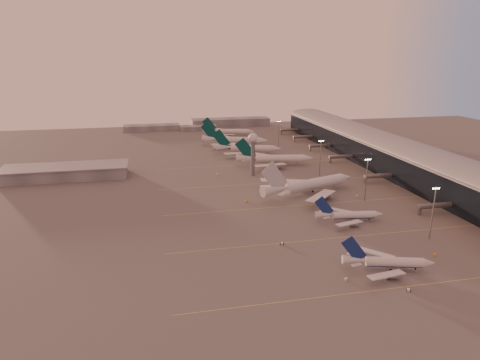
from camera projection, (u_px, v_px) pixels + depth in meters
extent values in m
plane|color=#5A5858|center=(309.00, 251.00, 182.10)|extent=(700.00, 700.00, 0.00)
cube|color=#D8C64C|center=(421.00, 285.00, 155.38)|extent=(180.00, 0.25, 0.02)
cube|color=#D8C64C|center=(362.00, 236.00, 197.56)|extent=(180.00, 0.25, 0.02)
cube|color=#D8C64C|center=(324.00, 204.00, 239.74)|extent=(180.00, 0.25, 0.02)
cube|color=#D8C64C|center=(297.00, 181.00, 281.92)|extent=(180.00, 0.25, 0.02)
cube|color=#D8C64C|center=(275.00, 163.00, 328.78)|extent=(180.00, 0.25, 0.02)
cube|color=black|center=(396.00, 159.00, 304.57)|extent=(36.00, 360.00, 18.00)
cylinder|color=slate|center=(398.00, 146.00, 302.02)|extent=(10.08, 360.00, 10.08)
cube|color=slate|center=(398.00, 146.00, 301.97)|extent=(40.00, 362.00, 0.80)
cylinder|color=slate|center=(437.00, 205.00, 223.71)|extent=(22.00, 2.80, 2.80)
cube|color=slate|center=(420.00, 211.00, 222.34)|extent=(1.20, 1.20, 4.40)
cylinder|color=slate|center=(380.00, 176.00, 278.08)|extent=(22.00, 2.80, 2.80)
cube|color=slate|center=(366.00, 180.00, 276.70)|extent=(1.20, 1.20, 4.40)
cylinder|color=slate|center=(342.00, 156.00, 330.57)|extent=(22.00, 2.80, 2.80)
cube|color=slate|center=(330.00, 160.00, 329.19)|extent=(1.20, 1.20, 4.40)
cylinder|color=slate|center=(321.00, 146.00, 369.93)|extent=(22.00, 2.80, 2.80)
cube|color=slate|center=(310.00, 149.00, 368.55)|extent=(1.20, 1.20, 4.40)
cylinder|color=slate|center=(304.00, 137.00, 409.30)|extent=(22.00, 2.80, 2.80)
cube|color=slate|center=(294.00, 139.00, 407.92)|extent=(1.20, 1.20, 4.40)
cylinder|color=slate|center=(291.00, 130.00, 446.79)|extent=(22.00, 2.80, 2.80)
cube|color=slate|center=(282.00, 132.00, 445.41)|extent=(1.20, 1.20, 4.40)
cube|color=slate|center=(66.00, 172.00, 287.84)|extent=(80.00, 25.00, 8.00)
cube|color=slate|center=(65.00, 166.00, 286.65)|extent=(82.00, 27.00, 0.60)
cylinder|color=slate|center=(253.00, 160.00, 292.48)|extent=(2.60, 2.60, 22.00)
cylinder|color=slate|center=(253.00, 143.00, 289.22)|extent=(5.20, 5.20, 1.20)
sphere|color=silver|center=(253.00, 138.00, 288.11)|extent=(6.40, 6.40, 6.40)
cylinder|color=slate|center=(253.00, 132.00, 287.06)|extent=(0.16, 0.16, 2.00)
cylinder|color=slate|center=(433.00, 213.00, 190.33)|extent=(0.56, 0.56, 25.00)
cube|color=slate|center=(436.00, 188.00, 186.93)|extent=(3.60, 0.25, 0.25)
sphere|color=#FFEABF|center=(433.00, 189.00, 186.74)|extent=(0.56, 0.56, 0.56)
sphere|color=#FFEABF|center=(435.00, 188.00, 186.94)|extent=(0.56, 0.56, 0.56)
sphere|color=#FFEABF|center=(437.00, 188.00, 187.15)|extent=(0.56, 0.56, 0.56)
sphere|color=#FFEABF|center=(439.00, 188.00, 187.35)|extent=(0.56, 0.56, 0.56)
cylinder|color=slate|center=(366.00, 180.00, 241.27)|extent=(0.56, 0.56, 25.00)
cube|color=slate|center=(368.00, 159.00, 237.87)|extent=(3.60, 0.25, 0.25)
sphere|color=#FFEABF|center=(366.00, 160.00, 237.68)|extent=(0.56, 0.56, 0.56)
sphere|color=#FFEABF|center=(367.00, 160.00, 237.89)|extent=(0.56, 0.56, 0.56)
sphere|color=#FFEABF|center=(369.00, 160.00, 238.09)|extent=(0.56, 0.56, 0.56)
sphere|color=#FFEABF|center=(371.00, 159.00, 238.29)|extent=(0.56, 0.56, 0.56)
cylinder|color=slate|center=(320.00, 158.00, 291.81)|extent=(0.56, 0.56, 25.00)
cube|color=slate|center=(321.00, 141.00, 288.41)|extent=(3.60, 0.25, 0.25)
sphere|color=#FFEABF|center=(319.00, 141.00, 288.22)|extent=(0.56, 0.56, 0.56)
sphere|color=#FFEABF|center=(320.00, 141.00, 288.42)|extent=(0.56, 0.56, 0.56)
sphere|color=#FFEABF|center=(322.00, 141.00, 288.63)|extent=(0.56, 0.56, 0.56)
sphere|color=#FFEABF|center=(323.00, 141.00, 288.83)|extent=(0.56, 0.56, 0.56)
cylinder|color=slate|center=(278.00, 135.00, 375.76)|extent=(0.56, 0.56, 25.00)
cube|color=slate|center=(279.00, 121.00, 372.36)|extent=(3.60, 0.25, 0.25)
sphere|color=#FFEABF|center=(277.00, 122.00, 372.17)|extent=(0.56, 0.56, 0.56)
sphere|color=#FFEABF|center=(278.00, 121.00, 372.37)|extent=(0.56, 0.56, 0.56)
sphere|color=#FFEABF|center=(279.00, 121.00, 372.58)|extent=(0.56, 0.56, 0.56)
sphere|color=#FFEABF|center=(280.00, 121.00, 372.78)|extent=(0.56, 0.56, 0.56)
cube|color=slate|center=(152.00, 128.00, 469.01)|extent=(60.00, 18.00, 6.00)
cube|color=slate|center=(230.00, 122.00, 496.23)|extent=(90.00, 20.00, 9.00)
cube|color=slate|center=(198.00, 128.00, 469.93)|extent=(40.00, 15.00, 5.00)
cylinder|color=silver|center=(394.00, 263.00, 165.03)|extent=(21.88, 9.40, 3.69)
cylinder|color=navy|center=(394.00, 265.00, 165.26)|extent=(21.19, 8.29, 2.66)
cone|color=silver|center=(429.00, 264.00, 164.29)|extent=(5.04, 4.69, 3.69)
cone|color=silver|center=(354.00, 261.00, 165.78)|extent=(9.75, 6.01, 3.69)
cube|color=silver|center=(386.00, 276.00, 156.82)|extent=(16.10, 6.91, 1.16)
cylinder|color=gray|center=(392.00, 277.00, 159.20)|extent=(4.69, 3.44, 2.40)
cube|color=gray|center=(392.00, 275.00, 158.91)|extent=(0.35, 0.31, 1.48)
cube|color=silver|center=(374.00, 254.00, 174.21)|extent=(13.87, 13.46, 1.16)
cylinder|color=gray|center=(382.00, 260.00, 172.48)|extent=(4.69, 3.44, 2.40)
cube|color=gray|center=(382.00, 258.00, 172.19)|extent=(0.35, 0.31, 1.48)
cube|color=navy|center=(354.00, 250.00, 164.51)|extent=(9.85, 3.06, 11.01)
cube|color=silver|center=(356.00, 266.00, 161.73)|extent=(4.41, 2.30, 0.24)
cube|color=silver|center=(352.00, 256.00, 169.77)|extent=(4.18, 3.97, 0.24)
cylinder|color=black|center=(415.00, 270.00, 165.27)|extent=(0.49, 0.49, 0.97)
cylinder|color=black|center=(388.00, 266.00, 167.88)|extent=(1.16, 0.76, 1.07)
cylinder|color=black|center=(391.00, 272.00, 163.78)|extent=(1.16, 0.76, 1.07)
cylinder|color=silver|center=(354.00, 216.00, 213.56)|extent=(21.50, 6.57, 3.61)
cylinder|color=navy|center=(354.00, 217.00, 213.79)|extent=(20.94, 5.51, 2.60)
cone|color=silver|center=(378.00, 215.00, 214.43)|extent=(4.57, 4.15, 3.61)
cone|color=silver|center=(324.00, 216.00, 212.41)|extent=(9.31, 4.83, 3.61)
cube|color=silver|center=(349.00, 224.00, 204.89)|extent=(15.63, 8.56, 1.14)
cylinder|color=gray|center=(353.00, 225.00, 207.54)|extent=(4.39, 2.90, 2.35)
cube|color=gray|center=(353.00, 223.00, 207.25)|extent=(0.32, 0.28, 1.44)
cube|color=silver|center=(338.00, 211.00, 221.88)|extent=(14.48, 11.91, 1.14)
cylinder|color=gray|center=(344.00, 215.00, 220.52)|extent=(4.39, 2.90, 2.35)
cube|color=gray|center=(344.00, 213.00, 220.23)|extent=(0.32, 0.28, 1.44)
cube|color=navy|center=(324.00, 207.00, 211.11)|extent=(9.86, 1.73, 10.76)
cube|color=silver|center=(327.00, 219.00, 208.46)|extent=(4.38, 2.72, 0.24)
cube|color=silver|center=(322.00, 213.00, 216.31)|extent=(4.26, 3.58, 0.24)
cylinder|color=black|center=(369.00, 220.00, 214.81)|extent=(0.48, 0.48, 0.95)
cylinder|color=black|center=(349.00, 219.00, 216.13)|extent=(1.10, 0.62, 1.05)
cylinder|color=black|center=(351.00, 222.00, 212.13)|extent=(1.10, 0.62, 1.05)
cylinder|color=silver|center=(315.00, 186.00, 257.31)|extent=(41.06, 19.01, 6.43)
cylinder|color=silver|center=(315.00, 188.00, 257.72)|extent=(39.72, 17.05, 4.63)
cone|color=silver|center=(345.00, 180.00, 269.26)|extent=(9.58, 8.60, 6.43)
cone|color=silver|center=(275.00, 192.00, 242.87)|extent=(18.39, 11.52, 6.43)
cube|color=silver|center=(321.00, 198.00, 238.61)|extent=(25.34, 26.07, 1.91)
cylinder|color=gray|center=(323.00, 199.00, 245.11)|extent=(8.87, 6.46, 4.18)
cube|color=gray|center=(323.00, 197.00, 244.69)|extent=(0.38, 0.34, 2.57)
cube|color=silver|center=(285.00, 183.00, 266.87)|extent=(30.25, 11.72, 1.91)
cylinder|color=gray|center=(295.00, 187.00, 266.69)|extent=(8.87, 6.46, 4.18)
cube|color=gray|center=(295.00, 185.00, 266.27)|extent=(0.38, 0.34, 2.57)
cube|color=#B4B7BD|center=(274.00, 179.00, 240.30)|extent=(17.03, 5.94, 19.07)
cube|color=silver|center=(283.00, 196.00, 236.08)|extent=(7.78, 7.70, 0.26)
cube|color=silver|center=(267.00, 188.00, 249.23)|extent=(8.29, 4.02, 0.26)
cylinder|color=black|center=(334.00, 188.00, 266.03)|extent=(0.52, 0.52, 1.04)
cylinder|color=black|center=(308.00, 192.00, 258.68)|extent=(1.25, 0.85, 1.14)
cylinder|color=black|center=(313.00, 194.00, 254.91)|extent=(1.25, 0.85, 1.14)
cylinder|color=silver|center=(280.00, 160.00, 321.04)|extent=(36.13, 12.11, 5.75)
cylinder|color=silver|center=(280.00, 162.00, 321.41)|extent=(35.14, 10.40, 4.14)
cone|color=silver|center=(308.00, 160.00, 321.68)|extent=(7.83, 6.91, 5.75)
cone|color=silver|center=(246.00, 159.00, 320.08)|extent=(15.76, 8.37, 5.75)
cube|color=silver|center=(270.00, 166.00, 306.68)|extent=(26.51, 13.55, 1.70)
cylinder|color=gray|center=(276.00, 168.00, 310.88)|extent=(7.47, 4.93, 3.74)
cube|color=gray|center=(276.00, 167.00, 310.50)|extent=(0.34, 0.30, 2.30)
cube|color=silver|center=(266.00, 157.00, 335.45)|extent=(24.02, 20.80, 1.70)
cylinder|color=gray|center=(272.00, 161.00, 332.85)|extent=(7.47, 4.93, 3.74)
cube|color=gray|center=(272.00, 159.00, 332.47)|extent=(0.34, 0.30, 2.30)
cube|color=#043938|center=(245.00, 150.00, 318.11)|extent=(15.63, 3.20, 17.03)
cube|color=silver|center=(246.00, 161.00, 313.41)|extent=(7.35, 4.35, 0.25)
cube|color=silver|center=(245.00, 157.00, 326.65)|extent=(7.09, 6.18, 0.25)
cylinder|color=black|center=(298.00, 165.00, 322.46)|extent=(0.50, 0.50, 0.99)
cylinder|color=black|center=(276.00, 164.00, 324.05)|extent=(1.16, 0.69, 1.09)
cylinder|color=black|center=(276.00, 165.00, 319.86)|extent=(1.16, 0.69, 1.09)
cylinder|color=silver|center=(252.00, 150.00, 356.26)|extent=(34.96, 16.15, 5.63)
cylinder|color=silver|center=(252.00, 151.00, 356.61)|extent=(33.81, 14.43, 4.06)
cone|color=silver|center=(277.00, 150.00, 354.25)|extent=(8.17, 7.45, 5.63)
cone|color=silver|center=(222.00, 148.00, 358.45)|extent=(15.67, 9.88, 5.63)
cube|color=silver|center=(240.00, 155.00, 343.35)|extent=(26.00, 10.20, 1.67)
cylinder|color=gray|center=(245.00, 156.00, 346.90)|extent=(7.56, 5.57, 3.66)
cube|color=gray|center=(245.00, 155.00, 346.53)|extent=(0.35, 0.32, 2.25)
cube|color=silver|center=(243.00, 147.00, 371.38)|extent=(21.85, 22.32, 1.67)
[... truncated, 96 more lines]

